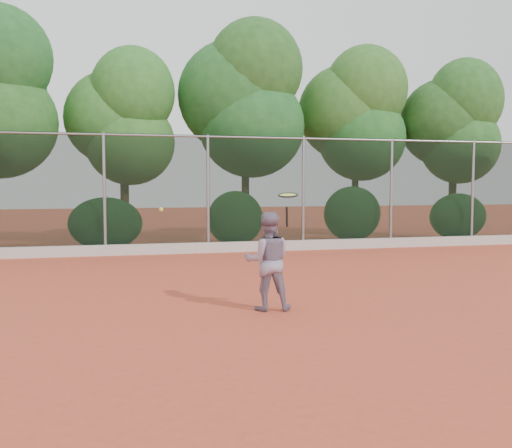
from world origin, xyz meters
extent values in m
plane|color=#BC462C|center=(0.00, 0.00, 0.00)|extent=(80.00, 80.00, 0.00)
cube|color=beige|center=(0.00, 6.82, 0.15)|extent=(24.00, 0.20, 0.30)
imported|color=gray|center=(-0.32, -1.09, 0.80)|extent=(0.86, 0.72, 1.59)
cube|color=black|center=(0.00, 7.00, 1.75)|extent=(24.00, 0.01, 3.50)
cylinder|color=gray|center=(0.00, 7.00, 3.45)|extent=(24.00, 0.06, 0.06)
cylinder|color=gray|center=(-3.00, 7.00, 1.75)|extent=(0.09, 0.09, 3.50)
cylinder|color=gray|center=(0.00, 7.00, 1.75)|extent=(0.09, 0.09, 3.50)
cylinder|color=gray|center=(3.00, 7.00, 1.75)|extent=(0.09, 0.09, 3.50)
cylinder|color=gray|center=(6.00, 7.00, 1.75)|extent=(0.09, 0.09, 3.50)
cylinder|color=gray|center=(9.00, 7.00, 1.75)|extent=(0.09, 0.09, 3.50)
cylinder|color=#452A1A|center=(-2.40, 9.30, 1.20)|extent=(0.28, 0.28, 2.40)
ellipsoid|color=#2A5F20|center=(-2.20, 9.20, 3.40)|extent=(2.90, 2.40, 2.80)
ellipsoid|color=#296221|center=(-2.70, 9.50, 4.20)|extent=(3.20, 2.70, 3.10)
ellipsoid|color=#275E20|center=(-2.10, 9.00, 5.00)|extent=(2.70, 2.30, 2.90)
cylinder|color=#492D1C|center=(1.60, 9.00, 1.50)|extent=(0.26, 0.26, 3.00)
ellipsoid|color=#2B712C|center=(1.80, 8.90, 4.00)|extent=(3.60, 3.00, 3.50)
ellipsoid|color=#2C6F2A|center=(1.30, 9.20, 5.00)|extent=(3.90, 3.20, 3.80)
ellipsoid|color=#36702A|center=(1.90, 8.80, 5.90)|extent=(3.20, 2.70, 3.30)
cylinder|color=#48321B|center=(5.70, 9.20, 1.35)|extent=(0.24, 0.24, 2.70)
ellipsoid|color=#1D551E|center=(5.90, 9.10, 3.70)|extent=(3.20, 2.70, 3.10)
ellipsoid|color=#28561D|center=(5.40, 9.40, 4.60)|extent=(3.50, 2.90, 3.40)
ellipsoid|color=#29591E|center=(6.00, 9.00, 5.40)|extent=(3.00, 2.50, 3.10)
cylinder|color=#48321C|center=(9.40, 8.80, 1.25)|extent=(0.28, 0.28, 2.50)
ellipsoid|color=#36752C|center=(9.60, 8.70, 3.50)|extent=(3.00, 2.50, 2.90)
ellipsoid|color=#326526|center=(9.10, 9.00, 4.30)|extent=(3.30, 2.80, 3.20)
ellipsoid|color=#35712B|center=(9.70, 8.60, 5.10)|extent=(2.80, 2.40, 3.00)
ellipsoid|color=#245F26|center=(-3.00, 7.80, 0.85)|extent=(2.20, 1.16, 1.60)
ellipsoid|color=#2B6928|center=(1.00, 7.80, 0.95)|extent=(1.80, 1.04, 1.76)
ellipsoid|color=#296D29|center=(5.00, 7.80, 1.05)|extent=(2.00, 1.10, 1.84)
ellipsoid|color=#296B29|center=(9.00, 7.80, 0.90)|extent=(2.16, 1.12, 1.64)
cylinder|color=black|center=(-0.01, -1.14, 1.51)|extent=(0.07, 0.10, 0.33)
torus|color=black|center=(-0.01, -1.20, 1.86)|extent=(0.43, 0.43, 0.08)
cylinder|color=#CBDA40|center=(-0.01, -1.20, 1.86)|extent=(0.36, 0.36, 0.05)
sphere|color=#C2E534|center=(-2.02, -1.18, 1.65)|extent=(0.06, 0.06, 0.06)
camera|label=1|loc=(-2.69, -9.91, 2.04)|focal=40.00mm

